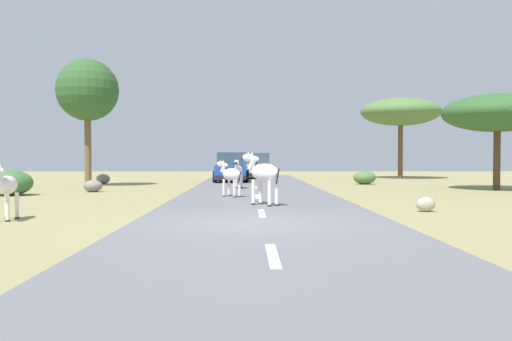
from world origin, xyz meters
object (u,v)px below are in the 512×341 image
Objects in this scene: tree_2 at (401,112)px; car_1 at (232,168)px; tree_3 at (497,113)px; zebra_1 at (6,186)px; tree_0 at (87,91)px; rock_1 at (426,204)px; zebra_0 at (238,171)px; rock_3 at (103,179)px; bush_3 at (365,178)px; car_0 at (257,167)px; zebra_2 at (263,173)px; zebra_3 at (230,175)px; bush_1 at (11,183)px; rock_4 at (93,186)px.

car_1 is at bearing -155.71° from tree_2.
zebra_1 is at bearing -146.12° from tree_3.
rock_1 is at bearing -44.80° from tree_0.
zebra_1 reaches higher than rock_1.
zebra_0 is at bearing 117.47° from rock_1.
tree_2 is 6.81× the size of rock_3.
tree_2 is 9.85m from bush_3.
zebra_0 is 8.41m from bush_3.
tree_3 reaches higher than car_1.
car_0 is at bearing -179.45° from tree_2.
car_0 reaches higher than zebra_2.
rock_1 is (13.13, -13.04, -4.71)m from tree_0.
zebra_3 is at bearing -46.64° from tree_0.
car_1 is at bearing 147.15° from tree_3.
zebra_1 is 15.69m from tree_0.
tree_2 reaches higher than tree_3.
zebra_1 is at bearing -169.85° from rock_1.
tree_0 is (-8.66, 11.49, 3.88)m from zebra_2.
zebra_1 is at bearing -80.77° from tree_0.
zebra_3 is 12.30m from bush_3.
tree_3 reaches higher than bush_1.
tree_3 is 9.35× the size of rock_1.
bush_3 is at bearing -2.66° from rock_3.
bush_3 is at bearing -139.24° from zebra_0.
tree_0 is 19.93m from tree_3.
tree_0 reaches higher than car_1.
zebra_3 is 13.13m from tree_3.
rock_4 is at bearing 95.65° from zebra_2.
zebra_1 is at bearing -84.95° from rock_4.
bush_3 is at bearing 7.70° from tree_0.
bush_3 is (12.28, 16.94, -0.45)m from zebra_1.
zebra_0 reaches higher than rock_1.
bush_1 is at bearing -151.78° from bush_3.
tree_0 reaches higher than car_0.
tree_2 is at bearing 75.74° from rock_1.
tree_2 is 6.97× the size of rock_4.
zebra_3 is at bearing 137.89° from rock_1.
zebra_2 is at bearing -115.77° from tree_2.
rock_1 is at bearing -24.66° from bush_1.
zebra_0 is at bearing 56.19° from zebra_2.
zebra_2 is at bearing 87.57° from car_0.
tree_2 reaches higher than rock_1.
car_1 is 7.89m from bush_3.
rock_4 is at bearing 21.91° from zebra_0.
rock_4 is at bearing 143.41° from rock_1.
car_0 is at bearing 129.28° from tree_3.
zebra_1 is 17.79m from rock_3.
zebra_2 is 0.38× the size of car_1.
zebra_0 is 13.36m from zebra_1.
car_0 is (0.18, 21.18, -0.18)m from zebra_2.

